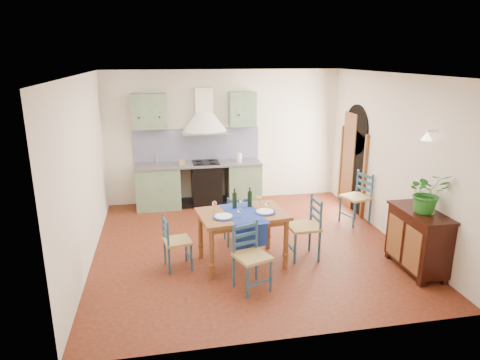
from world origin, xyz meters
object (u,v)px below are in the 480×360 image
chair_near (251,256)px  potted_plant (427,192)px  dining_table (243,219)px  sideboard (418,238)px

chair_near → potted_plant: size_ratio=1.54×
dining_table → potted_plant: (2.48, -0.77, 0.51)m
sideboard → potted_plant: (0.02, -0.06, 0.72)m
chair_near → sideboard: size_ratio=0.87×
dining_table → potted_plant: bearing=-17.3°
dining_table → chair_near: 0.80m
dining_table → chair_near: bearing=-92.4°
chair_near → sideboard: bearing=1.0°
chair_near → potted_plant: 2.63m
sideboard → chair_near: bearing=-179.0°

